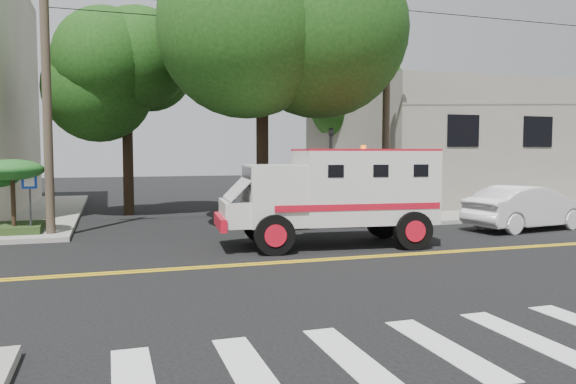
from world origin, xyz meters
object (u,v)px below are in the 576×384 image
object	(u,v)px
armored_truck	(337,191)
pedestrian_a	(421,190)
pedestrian_b	(427,190)
parked_sedan	(528,208)

from	to	relation	value
armored_truck	pedestrian_a	bearing A→B (deg)	49.65
armored_truck	pedestrian_b	size ratio (longest dim) A/B	3.83
parked_sedan	pedestrian_a	size ratio (longest dim) A/B	2.60
armored_truck	parked_sedan	distance (m)	7.82
armored_truck	pedestrian_a	size ratio (longest dim) A/B	3.52
armored_truck	pedestrian_b	bearing A→B (deg)	49.95
pedestrian_a	pedestrian_b	world-z (taller)	pedestrian_a
pedestrian_b	parked_sedan	bearing A→B (deg)	101.17
armored_truck	parked_sedan	xyz separation A→B (m)	(7.71, 1.07, -0.83)
parked_sedan	pedestrian_b	distance (m)	6.29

